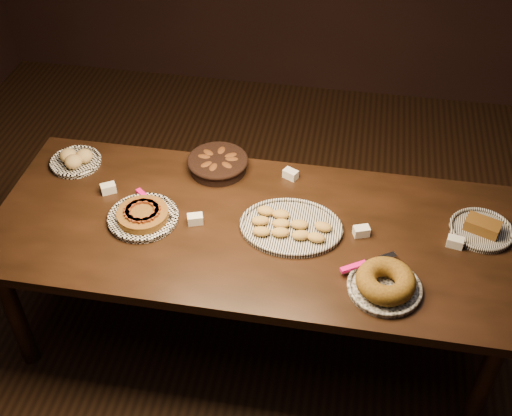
% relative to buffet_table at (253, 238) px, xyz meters
% --- Properties ---
extents(ground, '(5.00, 5.00, 0.00)m').
position_rel_buffet_table_xyz_m(ground, '(0.00, 0.00, -0.68)').
color(ground, black).
rests_on(ground, ground).
extents(buffet_table, '(2.40, 1.00, 0.75)m').
position_rel_buffet_table_xyz_m(buffet_table, '(0.00, 0.00, 0.00)').
color(buffet_table, black).
rests_on(buffet_table, ground).
extents(apple_tart_plate, '(0.33, 0.34, 0.06)m').
position_rel_buffet_table_xyz_m(apple_tart_plate, '(-0.50, -0.04, 0.10)').
color(apple_tart_plate, white).
rests_on(apple_tart_plate, buffet_table).
extents(madeleine_platter, '(0.47, 0.38, 0.05)m').
position_rel_buffet_table_xyz_m(madeleine_platter, '(0.17, 0.01, 0.09)').
color(madeleine_platter, black).
rests_on(madeleine_platter, buffet_table).
extents(bundt_cake_plate, '(0.35, 0.36, 0.10)m').
position_rel_buffet_table_xyz_m(bundt_cake_plate, '(0.60, -0.28, 0.11)').
color(bundt_cake_plate, black).
rests_on(bundt_cake_plate, buffet_table).
extents(croissant_basket, '(0.31, 0.31, 0.08)m').
position_rel_buffet_table_xyz_m(croissant_basket, '(-0.25, 0.38, 0.12)').
color(croissant_basket, black).
rests_on(croissant_basket, buffet_table).
extents(bread_roll_plate, '(0.26, 0.26, 0.08)m').
position_rel_buffet_table_xyz_m(bread_roll_plate, '(-0.97, 0.30, 0.10)').
color(bread_roll_plate, white).
rests_on(bread_roll_plate, buffet_table).
extents(loaf_plate, '(0.29, 0.29, 0.07)m').
position_rel_buffet_table_xyz_m(loaf_plate, '(1.02, 0.14, 0.09)').
color(loaf_plate, black).
rests_on(loaf_plate, buffet_table).
extents(tent_cards, '(1.71, 0.47, 0.04)m').
position_rel_buffet_table_xyz_m(tent_cards, '(0.10, 0.11, 0.10)').
color(tent_cards, white).
rests_on(tent_cards, buffet_table).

